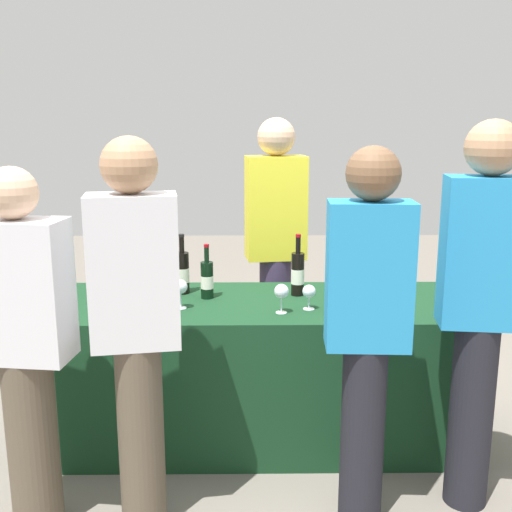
# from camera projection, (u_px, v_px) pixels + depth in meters

# --- Properties ---
(ground_plane) EXTENTS (12.00, 12.00, 0.00)m
(ground_plane) POSITION_uv_depth(u_px,v_px,m) (256.00, 435.00, 3.49)
(ground_plane) COLOR slate
(tasting_table) EXTENTS (2.29, 0.78, 0.79)m
(tasting_table) POSITION_uv_depth(u_px,v_px,m) (256.00, 370.00, 3.40)
(tasting_table) COLOR #14381E
(tasting_table) RESTS_ON ground_plane
(wine_bottle_0) EXTENTS (0.08, 0.08, 0.32)m
(wine_bottle_0) POSITION_uv_depth(u_px,v_px,m) (109.00, 271.00, 3.48)
(wine_bottle_0) COLOR black
(wine_bottle_0) RESTS_ON tasting_table
(wine_bottle_1) EXTENTS (0.08, 0.08, 0.34)m
(wine_bottle_1) POSITION_uv_depth(u_px,v_px,m) (138.00, 273.00, 3.43)
(wine_bottle_1) COLOR black
(wine_bottle_1) RESTS_ON tasting_table
(wine_bottle_2) EXTENTS (0.07, 0.07, 0.31)m
(wine_bottle_2) POSITION_uv_depth(u_px,v_px,m) (160.00, 278.00, 3.37)
(wine_bottle_2) COLOR black
(wine_bottle_2) RESTS_ON tasting_table
(wine_bottle_3) EXTENTS (0.08, 0.08, 0.34)m
(wine_bottle_3) POSITION_uv_depth(u_px,v_px,m) (182.00, 272.00, 3.44)
(wine_bottle_3) COLOR black
(wine_bottle_3) RESTS_ON tasting_table
(wine_bottle_4) EXTENTS (0.07, 0.07, 0.30)m
(wine_bottle_4) POSITION_uv_depth(u_px,v_px,m) (207.00, 279.00, 3.35)
(wine_bottle_4) COLOR black
(wine_bottle_4) RESTS_ON tasting_table
(wine_bottle_5) EXTENTS (0.07, 0.07, 0.34)m
(wine_bottle_5) POSITION_uv_depth(u_px,v_px,m) (298.00, 273.00, 3.41)
(wine_bottle_5) COLOR black
(wine_bottle_5) RESTS_ON tasting_table
(wine_bottle_6) EXTENTS (0.07, 0.07, 0.33)m
(wine_bottle_6) POSITION_uv_depth(u_px,v_px,m) (359.00, 272.00, 3.45)
(wine_bottle_6) COLOR black
(wine_bottle_6) RESTS_ON tasting_table
(wine_glass_0) EXTENTS (0.07, 0.07, 0.14)m
(wine_glass_0) POSITION_uv_depth(u_px,v_px,m) (114.00, 287.00, 3.23)
(wine_glass_0) COLOR silver
(wine_glass_0) RESTS_ON tasting_table
(wine_glass_1) EXTENTS (0.07, 0.07, 0.15)m
(wine_glass_1) POSITION_uv_depth(u_px,v_px,m) (180.00, 287.00, 3.17)
(wine_glass_1) COLOR silver
(wine_glass_1) RESTS_ON tasting_table
(wine_glass_2) EXTENTS (0.07, 0.07, 0.15)m
(wine_glass_2) POSITION_uv_depth(u_px,v_px,m) (281.00, 292.00, 3.09)
(wine_glass_2) COLOR silver
(wine_glass_2) RESTS_ON tasting_table
(wine_glass_3) EXTENTS (0.07, 0.07, 0.13)m
(wine_glass_3) POSITION_uv_depth(u_px,v_px,m) (309.00, 292.00, 3.16)
(wine_glass_3) COLOR silver
(wine_glass_3) RESTS_ON tasting_table
(wine_glass_4) EXTENTS (0.07, 0.07, 0.15)m
(wine_glass_4) POSITION_uv_depth(u_px,v_px,m) (336.00, 289.00, 3.16)
(wine_glass_4) COLOR silver
(wine_glass_4) RESTS_ON tasting_table
(wine_glass_5) EXTENTS (0.07, 0.07, 0.13)m
(wine_glass_5) POSITION_uv_depth(u_px,v_px,m) (379.00, 294.00, 3.14)
(wine_glass_5) COLOR silver
(wine_glass_5) RESTS_ON tasting_table
(server_pouring) EXTENTS (0.40, 0.26, 1.76)m
(server_pouring) POSITION_uv_depth(u_px,v_px,m) (276.00, 242.00, 3.95)
(server_pouring) COLOR #3F3351
(server_pouring) RESTS_ON ground_plane
(guest_0) EXTENTS (0.42, 0.26, 1.57)m
(guest_0) POSITION_uv_depth(u_px,v_px,m) (24.00, 342.00, 2.55)
(guest_0) COLOR brown
(guest_0) RESTS_ON ground_plane
(guest_1) EXTENTS (0.38, 0.25, 1.69)m
(guest_1) POSITION_uv_depth(u_px,v_px,m) (136.00, 322.00, 2.53)
(guest_1) COLOR brown
(guest_1) RESTS_ON ground_plane
(guest_2) EXTENTS (0.35, 0.22, 1.65)m
(guest_2) POSITION_uv_depth(u_px,v_px,m) (367.00, 323.00, 2.57)
(guest_2) COLOR black
(guest_2) RESTS_ON ground_plane
(guest_3) EXTENTS (0.37, 0.24, 1.75)m
(guest_3) POSITION_uv_depth(u_px,v_px,m) (481.00, 300.00, 2.68)
(guest_3) COLOR black
(guest_3) RESTS_ON ground_plane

